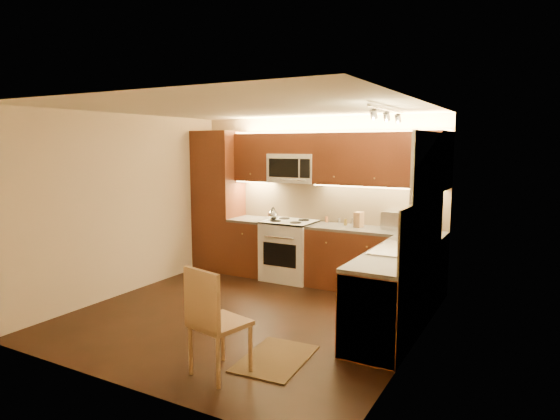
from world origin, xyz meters
The scene contains 37 objects.
floor centered at (0.00, 0.00, 0.00)m, with size 4.00×4.00×0.01m, color black.
ceiling centered at (0.00, 0.00, 2.50)m, with size 4.00×4.00×0.01m, color beige.
wall_back centered at (0.00, 2.00, 1.25)m, with size 4.00×0.01×2.50m, color beige.
wall_front centered at (0.00, -2.00, 1.25)m, with size 4.00×0.01×2.50m, color beige.
wall_left centered at (-2.00, 0.00, 1.25)m, with size 0.01×4.00×2.50m, color beige.
wall_right centered at (2.00, 0.00, 1.25)m, with size 0.01×4.00×2.50m, color beige.
pantry centered at (-1.65, 1.70, 1.15)m, with size 0.70×0.60×2.30m, color #45240E.
base_cab_back_left centered at (-0.99, 1.70, 0.43)m, with size 0.62×0.60×0.86m, color #45240E.
counter_back_left centered at (-0.99, 1.70, 0.88)m, with size 0.62×0.60×0.04m, color #3C3937.
base_cab_back_right centered at (1.04, 1.70, 0.43)m, with size 1.92×0.60×0.86m, color #45240E.
counter_back_right centered at (1.04, 1.70, 0.88)m, with size 1.92×0.60×0.04m, color #3C3937.
base_cab_right centered at (1.70, 0.40, 0.43)m, with size 0.60×2.00×0.86m, color #45240E.
counter_right centered at (1.70, 0.40, 0.88)m, with size 0.60×2.00×0.04m, color #3C3937.
dishwasher centered at (1.70, -0.30, 0.43)m, with size 0.58×0.60×0.84m, color silver.
backsplash_back centered at (0.35, 1.99, 1.20)m, with size 3.30×0.02×0.60m, color tan.
backsplash_right centered at (1.99, 0.40, 1.20)m, with size 0.02×2.00×0.60m, color tan.
upper_cab_back_left centered at (-0.99, 1.82, 1.88)m, with size 0.62×0.35×0.75m, color #45240E.
upper_cab_back_right centered at (1.04, 1.82, 1.88)m, with size 1.92×0.35×0.75m, color #45240E.
upper_cab_bridge centered at (-0.30, 1.82, 2.09)m, with size 0.76×0.35×0.31m, color #45240E.
upper_cab_right_corner centered at (1.82, 1.40, 1.88)m, with size 0.35×0.50×0.75m, color #45240E.
stove centered at (-0.30, 1.68, 0.46)m, with size 0.76×0.65×0.92m, color silver, non-canonical shape.
microwave centered at (-0.30, 1.81, 1.72)m, with size 0.76×0.38×0.44m, color silver, non-canonical shape.
window_frame centered at (1.99, 0.55, 1.60)m, with size 0.03×1.44×1.24m, color silver.
window_blinds centered at (1.97, 0.55, 1.60)m, with size 0.02×1.36×1.16m, color silver.
sink centered at (1.70, 0.55, 0.98)m, with size 0.52×0.86×0.15m, color silver, non-canonical shape.
faucet centered at (1.88, 0.55, 1.05)m, with size 0.20×0.04×0.30m, color silver, non-canonical shape.
track_light_bar centered at (1.55, 0.40, 2.46)m, with size 0.04×1.20×0.03m, color silver.
kettle centered at (-0.56, 1.62, 1.02)m, with size 0.18×0.18×0.20m, color silver, non-canonical shape.
toaster_oven centered at (1.34, 1.84, 1.03)m, with size 0.42×0.32×0.25m, color silver.
knife_block centered at (0.78, 1.75, 1.01)m, with size 0.10×0.16×0.22m, color olive.
spice_jar_a centered at (0.44, 1.85, 0.95)m, with size 0.04×0.04×0.09m, color silver.
spice_jar_b centered at (0.56, 1.81, 0.95)m, with size 0.05×0.05×0.10m, color brown.
spice_jar_c centered at (0.63, 1.94, 0.95)m, with size 0.05×0.05×0.10m, color silver.
spice_jar_d centered at (0.20, 1.94, 0.94)m, with size 0.04×0.04×0.09m, color #A65E32.
soap_bottle centered at (1.89, 1.34, 1.01)m, with size 0.10×0.10×0.21m, color silver.
rug centered at (0.90, -0.90, 0.01)m, with size 0.59×0.89×0.01m, color black.
dining_chair centered at (0.61, -1.40, 0.51)m, with size 0.45×0.45×1.01m, color olive, non-canonical shape.
Camera 1 is at (3.09, -4.78, 2.08)m, focal length 30.90 mm.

